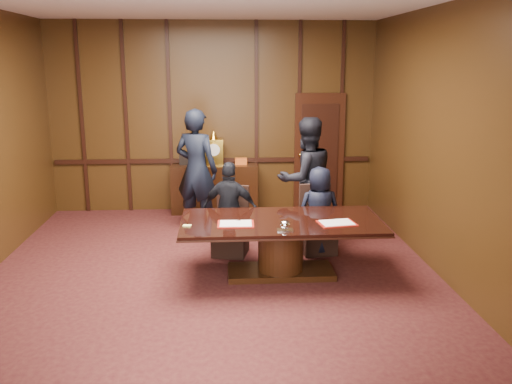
{
  "coord_description": "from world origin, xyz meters",
  "views": [
    {
      "loc": [
        0.13,
        -6.65,
        2.78
      ],
      "look_at": [
        0.6,
        0.47,
        1.05
      ],
      "focal_mm": 38.0,
      "sensor_mm": 36.0,
      "label": 1
    }
  ],
  "objects_px": {
    "signatory_left": "(230,209)",
    "signatory_right": "(319,211)",
    "witness_left": "(197,170)",
    "sideboard": "(215,187)",
    "conference_table": "(281,238)",
    "witness_right": "(306,179)"
  },
  "relations": [
    {
      "from": "sideboard",
      "to": "witness_right",
      "type": "distance_m",
      "value": 2.29
    },
    {
      "from": "conference_table",
      "to": "signatory_right",
      "type": "relative_size",
      "value": 2.01
    },
    {
      "from": "signatory_right",
      "to": "witness_right",
      "type": "xyz_separation_m",
      "value": [
        -0.1,
        0.67,
        0.32
      ]
    },
    {
      "from": "conference_table",
      "to": "witness_right",
      "type": "bearing_deg",
      "value": 69.36
    },
    {
      "from": "sideboard",
      "to": "conference_table",
      "type": "xyz_separation_m",
      "value": [
        0.9,
        -3.17,
        0.02
      ]
    },
    {
      "from": "signatory_left",
      "to": "witness_right",
      "type": "bearing_deg",
      "value": -136.93
    },
    {
      "from": "conference_table",
      "to": "witness_left",
      "type": "bearing_deg",
      "value": 118.83
    },
    {
      "from": "signatory_right",
      "to": "witness_right",
      "type": "bearing_deg",
      "value": -86.77
    },
    {
      "from": "conference_table",
      "to": "signatory_left",
      "type": "distance_m",
      "value": 1.05
    },
    {
      "from": "signatory_left",
      "to": "witness_left",
      "type": "distance_m",
      "value": 1.48
    },
    {
      "from": "witness_left",
      "to": "witness_right",
      "type": "height_order",
      "value": "witness_left"
    },
    {
      "from": "sideboard",
      "to": "signatory_left",
      "type": "distance_m",
      "value": 2.39
    },
    {
      "from": "signatory_left",
      "to": "signatory_right",
      "type": "xyz_separation_m",
      "value": [
        1.3,
        0.0,
        -0.04
      ]
    },
    {
      "from": "sideboard",
      "to": "witness_right",
      "type": "xyz_separation_m",
      "value": [
        1.45,
        -1.7,
        0.49
      ]
    },
    {
      "from": "witness_left",
      "to": "witness_right",
      "type": "distance_m",
      "value": 1.86
    },
    {
      "from": "signatory_right",
      "to": "witness_left",
      "type": "height_order",
      "value": "witness_left"
    },
    {
      "from": "signatory_left",
      "to": "signatory_right",
      "type": "relative_size",
      "value": 1.06
    },
    {
      "from": "sideboard",
      "to": "conference_table",
      "type": "height_order",
      "value": "sideboard"
    },
    {
      "from": "conference_table",
      "to": "witness_left",
      "type": "height_order",
      "value": "witness_left"
    },
    {
      "from": "sideboard",
      "to": "witness_left",
      "type": "height_order",
      "value": "witness_left"
    },
    {
      "from": "witness_right",
      "to": "signatory_left",
      "type": "bearing_deg",
      "value": 10.7
    },
    {
      "from": "signatory_right",
      "to": "witness_left",
      "type": "xyz_separation_m",
      "value": [
        -1.83,
        1.34,
        0.36
      ]
    }
  ]
}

